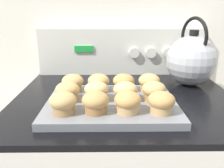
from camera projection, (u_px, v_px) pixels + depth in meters
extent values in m
cube|color=silver|center=(121.00, 12.00, 1.08)|extent=(8.00, 0.05, 2.40)
cube|color=black|center=(125.00, 97.00, 0.84)|extent=(0.76, 0.64, 0.02)
cube|color=silver|center=(121.00, 51.00, 1.08)|extent=(0.74, 0.05, 0.21)
cube|color=green|center=(84.00, 49.00, 1.04)|extent=(0.08, 0.01, 0.03)
cylinder|color=silver|center=(134.00, 53.00, 1.04)|extent=(0.04, 0.02, 0.04)
cylinder|color=silver|center=(151.00, 53.00, 1.04)|extent=(0.04, 0.02, 0.04)
cylinder|color=silver|center=(168.00, 53.00, 1.05)|extent=(0.04, 0.02, 0.04)
cylinder|color=silver|center=(184.00, 53.00, 1.05)|extent=(0.04, 0.02, 0.04)
cube|color=slate|center=(111.00, 104.00, 0.73)|extent=(0.39, 0.30, 0.02)
cylinder|color=#A37A4C|center=(63.00, 108.00, 0.63)|extent=(0.06, 0.06, 0.03)
ellipsoid|color=tan|center=(63.00, 101.00, 0.63)|extent=(0.07, 0.07, 0.05)
cylinder|color=olive|center=(96.00, 108.00, 0.64)|extent=(0.06, 0.06, 0.03)
ellipsoid|color=tan|center=(95.00, 100.00, 0.63)|extent=(0.07, 0.07, 0.05)
cylinder|color=tan|center=(128.00, 108.00, 0.64)|extent=(0.06, 0.06, 0.03)
ellipsoid|color=tan|center=(128.00, 100.00, 0.63)|extent=(0.07, 0.07, 0.05)
cylinder|color=tan|center=(161.00, 108.00, 0.64)|extent=(0.06, 0.06, 0.03)
ellipsoid|color=tan|center=(162.00, 100.00, 0.63)|extent=(0.07, 0.07, 0.05)
cylinder|color=tan|center=(68.00, 96.00, 0.72)|extent=(0.06, 0.06, 0.03)
ellipsoid|color=tan|center=(67.00, 89.00, 0.71)|extent=(0.07, 0.07, 0.05)
cylinder|color=tan|center=(96.00, 96.00, 0.72)|extent=(0.06, 0.06, 0.03)
ellipsoid|color=tan|center=(96.00, 89.00, 0.71)|extent=(0.07, 0.07, 0.05)
cylinder|color=tan|center=(125.00, 96.00, 0.72)|extent=(0.06, 0.06, 0.03)
ellipsoid|color=tan|center=(125.00, 89.00, 0.71)|extent=(0.07, 0.07, 0.05)
cylinder|color=#A37A4C|center=(154.00, 96.00, 0.72)|extent=(0.06, 0.06, 0.03)
ellipsoid|color=tan|center=(154.00, 89.00, 0.72)|extent=(0.07, 0.07, 0.05)
cylinder|color=tan|center=(73.00, 87.00, 0.80)|extent=(0.06, 0.06, 0.03)
ellipsoid|color=tan|center=(73.00, 81.00, 0.79)|extent=(0.07, 0.07, 0.05)
cylinder|color=tan|center=(99.00, 87.00, 0.80)|extent=(0.06, 0.06, 0.03)
ellipsoid|color=tan|center=(99.00, 81.00, 0.80)|extent=(0.07, 0.07, 0.05)
cylinder|color=tan|center=(124.00, 87.00, 0.80)|extent=(0.06, 0.06, 0.03)
ellipsoid|color=tan|center=(124.00, 81.00, 0.80)|extent=(0.07, 0.07, 0.05)
cylinder|color=tan|center=(149.00, 87.00, 0.81)|extent=(0.06, 0.06, 0.03)
ellipsoid|color=tan|center=(149.00, 81.00, 0.80)|extent=(0.07, 0.07, 0.05)
sphere|color=#ADAFB5|center=(191.00, 61.00, 0.92)|extent=(0.19, 0.19, 0.19)
cylinder|color=black|center=(194.00, 33.00, 0.89)|extent=(0.03, 0.03, 0.02)
cone|color=#ADAFB5|center=(178.00, 51.00, 0.99)|extent=(0.07, 0.09, 0.07)
torus|color=black|center=(194.00, 37.00, 0.89)|extent=(0.06, 0.14, 0.15)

